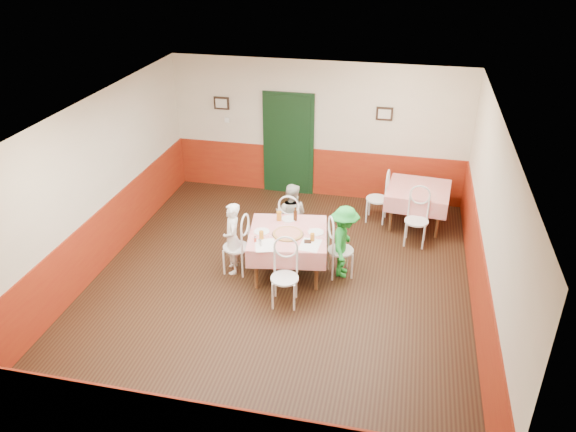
% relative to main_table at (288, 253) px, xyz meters
% --- Properties ---
extents(floor, '(7.00, 7.00, 0.00)m').
position_rel_main_table_xyz_m(floor, '(-0.06, -0.40, -0.38)').
color(floor, black).
rests_on(floor, ground).
extents(ceiling, '(7.00, 7.00, 0.00)m').
position_rel_main_table_xyz_m(ceiling, '(-0.06, -0.40, 2.42)').
color(ceiling, white).
rests_on(ceiling, back_wall).
extents(back_wall, '(6.00, 0.10, 2.80)m').
position_rel_main_table_xyz_m(back_wall, '(-0.06, 3.10, 1.02)').
color(back_wall, beige).
rests_on(back_wall, ground).
extents(front_wall, '(6.00, 0.10, 2.80)m').
position_rel_main_table_xyz_m(front_wall, '(-0.06, -3.90, 1.02)').
color(front_wall, beige).
rests_on(front_wall, ground).
extents(left_wall, '(0.10, 7.00, 2.80)m').
position_rel_main_table_xyz_m(left_wall, '(-3.06, -0.40, 1.02)').
color(left_wall, beige).
rests_on(left_wall, ground).
extents(right_wall, '(0.10, 7.00, 2.80)m').
position_rel_main_table_xyz_m(right_wall, '(2.94, -0.40, 1.02)').
color(right_wall, beige).
rests_on(right_wall, ground).
extents(wainscot_back, '(6.00, 0.03, 1.00)m').
position_rel_main_table_xyz_m(wainscot_back, '(-0.06, 3.08, 0.12)').
color(wainscot_back, maroon).
rests_on(wainscot_back, ground).
extents(wainscot_left, '(0.03, 7.00, 1.00)m').
position_rel_main_table_xyz_m(wainscot_left, '(-3.05, -0.40, 0.12)').
color(wainscot_left, maroon).
rests_on(wainscot_left, ground).
extents(wainscot_right, '(0.03, 7.00, 1.00)m').
position_rel_main_table_xyz_m(wainscot_right, '(2.92, -0.40, 0.12)').
color(wainscot_right, maroon).
rests_on(wainscot_right, ground).
extents(door, '(0.96, 0.06, 2.10)m').
position_rel_main_table_xyz_m(door, '(-0.66, 3.05, 0.68)').
color(door, black).
rests_on(door, ground).
extents(picture_left, '(0.32, 0.03, 0.26)m').
position_rel_main_table_xyz_m(picture_left, '(-2.06, 3.05, 1.48)').
color(picture_left, black).
rests_on(picture_left, back_wall).
extents(picture_right, '(0.32, 0.03, 0.26)m').
position_rel_main_table_xyz_m(picture_right, '(1.24, 3.05, 1.48)').
color(picture_right, black).
rests_on(picture_right, back_wall).
extents(thermostat, '(0.10, 0.03, 0.10)m').
position_rel_main_table_xyz_m(thermostat, '(-1.96, 3.05, 1.12)').
color(thermostat, white).
rests_on(thermostat, back_wall).
extents(main_table, '(1.40, 1.40, 0.77)m').
position_rel_main_table_xyz_m(main_table, '(0.00, 0.00, 0.00)').
color(main_table, red).
rests_on(main_table, ground).
extents(second_table, '(1.21, 1.21, 0.77)m').
position_rel_main_table_xyz_m(second_table, '(2.02, 2.15, 0.00)').
color(second_table, red).
rests_on(second_table, ground).
extents(chair_left, '(0.44, 0.44, 0.90)m').
position_rel_main_table_xyz_m(chair_left, '(-0.84, -0.13, 0.08)').
color(chair_left, white).
rests_on(chair_left, ground).
extents(chair_right, '(0.54, 0.54, 0.90)m').
position_rel_main_table_xyz_m(chair_right, '(0.84, 0.13, 0.08)').
color(chair_right, white).
rests_on(chair_right, ground).
extents(chair_far, '(0.43, 0.43, 0.90)m').
position_rel_main_table_xyz_m(chair_far, '(-0.13, 0.84, 0.08)').
color(chair_far, white).
rests_on(chair_far, ground).
extents(chair_near, '(0.46, 0.46, 0.90)m').
position_rel_main_table_xyz_m(chair_near, '(0.13, -0.84, 0.08)').
color(chair_near, white).
rests_on(chair_near, ground).
extents(chair_second_a, '(0.46, 0.46, 0.90)m').
position_rel_main_table_xyz_m(chair_second_a, '(1.27, 2.15, 0.08)').
color(chair_second_a, white).
rests_on(chair_second_a, ground).
extents(chair_second_b, '(0.46, 0.46, 0.90)m').
position_rel_main_table_xyz_m(chair_second_b, '(2.02, 1.40, 0.08)').
color(chair_second_b, white).
rests_on(chair_second_b, ground).
extents(pizza, '(0.54, 0.54, 0.03)m').
position_rel_main_table_xyz_m(pizza, '(0.01, -0.08, 0.40)').
color(pizza, '#B74723').
rests_on(pizza, main_table).
extents(plate_left, '(0.29, 0.29, 0.01)m').
position_rel_main_table_xyz_m(plate_left, '(-0.41, -0.09, 0.39)').
color(plate_left, white).
rests_on(plate_left, main_table).
extents(plate_right, '(0.29, 0.29, 0.01)m').
position_rel_main_table_xyz_m(plate_right, '(0.44, 0.08, 0.39)').
color(plate_right, white).
rests_on(plate_right, main_table).
extents(plate_far, '(0.29, 0.29, 0.01)m').
position_rel_main_table_xyz_m(plate_far, '(-0.08, 0.43, 0.39)').
color(plate_far, white).
rests_on(plate_far, main_table).
extents(glass_a, '(0.08, 0.08, 0.13)m').
position_rel_main_table_xyz_m(glass_a, '(-0.36, -0.30, 0.45)').
color(glass_a, '#BF7219').
rests_on(glass_a, main_table).
extents(glass_b, '(0.08, 0.08, 0.13)m').
position_rel_main_table_xyz_m(glass_b, '(0.43, -0.18, 0.45)').
color(glass_b, '#BF7219').
rests_on(glass_b, main_table).
extents(glass_c, '(0.10, 0.10, 0.16)m').
position_rel_main_table_xyz_m(glass_c, '(-0.23, 0.36, 0.46)').
color(glass_c, '#BF7219').
rests_on(glass_c, main_table).
extents(beer_bottle, '(0.07, 0.07, 0.22)m').
position_rel_main_table_xyz_m(beer_bottle, '(0.03, 0.40, 0.49)').
color(beer_bottle, '#381C0A').
rests_on(beer_bottle, main_table).
extents(shaker_a, '(0.04, 0.04, 0.09)m').
position_rel_main_table_xyz_m(shaker_a, '(-0.34, -0.46, 0.43)').
color(shaker_a, silver).
rests_on(shaker_a, main_table).
extents(shaker_b, '(0.04, 0.04, 0.09)m').
position_rel_main_table_xyz_m(shaker_b, '(-0.31, -0.51, 0.43)').
color(shaker_b, silver).
rests_on(shaker_b, main_table).
extents(shaker_c, '(0.04, 0.04, 0.09)m').
position_rel_main_table_xyz_m(shaker_c, '(-0.43, -0.41, 0.43)').
color(shaker_c, '#B23319').
rests_on(shaker_c, main_table).
extents(menu_left, '(0.40, 0.47, 0.00)m').
position_rel_main_table_xyz_m(menu_left, '(-0.25, -0.48, 0.39)').
color(menu_left, white).
rests_on(menu_left, main_table).
extents(menu_right, '(0.32, 0.42, 0.00)m').
position_rel_main_table_xyz_m(menu_right, '(0.42, -0.32, 0.39)').
color(menu_right, white).
rests_on(menu_right, main_table).
extents(wallet, '(0.12, 0.11, 0.02)m').
position_rel_main_table_xyz_m(wallet, '(0.36, -0.24, 0.40)').
color(wallet, black).
rests_on(wallet, main_table).
extents(diner_left, '(0.43, 0.52, 1.22)m').
position_rel_main_table_xyz_m(diner_left, '(-0.89, -0.14, 0.24)').
color(diner_left, gray).
rests_on(diner_left, ground).
extents(diner_far, '(0.61, 0.49, 1.18)m').
position_rel_main_table_xyz_m(diner_far, '(-0.14, 0.89, 0.22)').
color(diner_far, gray).
rests_on(diner_far, ground).
extents(diner_right, '(0.46, 0.80, 1.23)m').
position_rel_main_table_xyz_m(diner_right, '(0.89, 0.14, 0.24)').
color(diner_right, gray).
rests_on(diner_right, ground).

